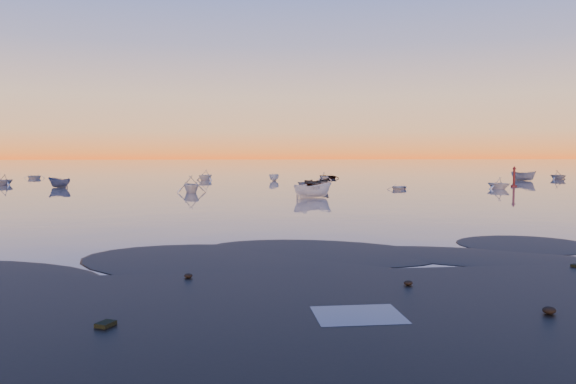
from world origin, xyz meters
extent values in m
plane|color=#6D615B|center=(0.00, 100.00, 0.00)|extent=(600.00, 600.00, 0.00)
imported|color=silver|center=(3.23, 31.45, 0.00)|extent=(3.42, 4.74, 1.51)
imported|color=silver|center=(28.51, 42.90, 0.00)|extent=(3.58, 2.87, 1.15)
cylinder|color=#4C1210|center=(32.97, 47.40, 0.04)|extent=(0.80, 0.80, 0.27)
cylinder|color=#4C1210|center=(32.97, 47.40, 1.16)|extent=(0.29, 0.29, 2.32)
cone|color=#4C1210|center=(32.97, 47.40, 2.55)|extent=(0.54, 0.54, 0.45)
camera|label=1|loc=(-5.53, -23.38, 4.39)|focal=35.00mm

